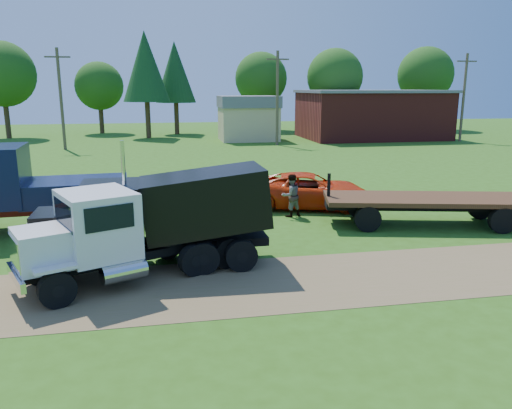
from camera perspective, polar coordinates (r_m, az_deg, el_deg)
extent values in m
plane|color=#2E5512|center=(15.36, 10.20, -8.21)|extent=(140.00, 140.00, 0.00)
cube|color=brown|center=(15.36, 10.20, -8.19)|extent=(120.00, 4.20, 0.01)
cube|color=black|center=(15.44, -13.42, -5.46)|extent=(6.37, 3.47, 0.26)
cylinder|color=black|center=(13.99, -21.78, -9.03)|extent=(1.01, 0.68, 0.97)
cylinder|color=black|center=(13.99, -21.78, -9.03)|extent=(0.44, 0.44, 0.34)
cylinder|color=black|center=(15.73, -23.40, -6.72)|extent=(1.01, 0.68, 0.97)
cylinder|color=black|center=(15.73, -23.40, -6.72)|extent=(0.44, 0.44, 0.34)
cylinder|color=black|center=(15.24, -7.10, -6.32)|extent=(1.01, 0.68, 0.97)
cylinder|color=black|center=(15.24, -7.10, -6.32)|extent=(0.44, 0.44, 0.34)
cylinder|color=black|center=(16.85, -10.11, -4.50)|extent=(1.01, 0.68, 0.97)
cylinder|color=black|center=(16.85, -10.11, -4.50)|extent=(0.44, 0.44, 0.34)
cylinder|color=black|center=(15.77, -3.40, -5.56)|extent=(1.01, 0.68, 0.97)
cylinder|color=black|center=(15.77, -3.40, -5.56)|extent=(0.44, 0.44, 0.34)
cylinder|color=black|center=(17.33, -6.67, -3.88)|extent=(1.01, 0.68, 0.97)
cylinder|color=black|center=(17.33, -6.67, -3.88)|extent=(0.44, 0.44, 0.34)
cube|color=silver|center=(14.58, -22.78, -4.54)|extent=(2.06, 2.02, 1.06)
cube|color=silver|center=(14.47, -25.83, -5.16)|extent=(0.60, 1.24, 0.88)
cube|color=silver|center=(14.66, -25.76, -7.48)|extent=(0.95, 1.90, 0.26)
cube|color=silver|center=(14.79, -17.61, -2.10)|extent=(2.55, 2.69, 1.85)
cube|color=black|center=(14.47, -21.14, -1.09)|extent=(0.76, 1.63, 0.75)
cube|color=black|center=(13.71, -16.38, -1.49)|extent=(1.22, 0.57, 0.66)
cube|color=black|center=(15.69, -18.89, 0.16)|extent=(1.22, 0.57, 0.66)
cube|color=silver|center=(13.79, -21.99, -6.82)|extent=(1.13, 0.79, 0.09)
cube|color=silver|center=(15.55, -23.60, -4.74)|extent=(1.13, 0.79, 0.09)
cylinder|color=silver|center=(14.32, -14.86, -7.42)|extent=(1.34, 0.99, 0.53)
cylinder|color=silver|center=(15.49, -14.65, -0.38)|extent=(0.16, 0.16, 4.05)
cylinder|color=black|center=(15.77, -9.88, -4.13)|extent=(1.28, 1.28, 0.11)
cube|color=black|center=(16.09, -11.61, -4.52)|extent=(7.29, 1.05, 0.27)
cylinder|color=black|center=(15.52, -21.72, -6.78)|extent=(1.01, 0.34, 1.00)
cylinder|color=black|center=(15.52, -21.72, -6.78)|extent=(0.36, 0.34, 0.35)
cylinder|color=black|center=(17.30, -20.70, -4.65)|extent=(1.01, 0.34, 1.00)
cylinder|color=black|center=(17.30, -20.70, -4.65)|extent=(0.36, 0.34, 0.35)
cylinder|color=black|center=(15.32, -6.06, -6.12)|extent=(1.01, 0.34, 1.00)
cylinder|color=black|center=(15.32, -6.06, -6.12)|extent=(0.36, 0.34, 0.35)
cylinder|color=black|center=(17.13, -6.73, -4.04)|extent=(1.01, 0.34, 1.00)
cylinder|color=black|center=(17.13, -6.73, -4.04)|extent=(0.36, 0.34, 0.35)
cylinder|color=black|center=(15.47, -1.68, -5.86)|extent=(1.01, 0.34, 1.00)
cylinder|color=black|center=(15.47, -1.68, -5.86)|extent=(0.36, 0.34, 0.35)
cylinder|color=black|center=(17.26, -2.81, -3.82)|extent=(1.01, 0.34, 1.00)
cylinder|color=black|center=(17.26, -2.81, -3.82)|extent=(0.36, 0.34, 0.35)
cube|color=black|center=(16.13, -21.13, -2.58)|extent=(1.67, 1.58, 1.09)
cube|color=silver|center=(16.30, -23.96, -2.85)|extent=(0.10, 1.37, 0.91)
cube|color=black|center=(15.85, -16.07, -0.94)|extent=(1.86, 2.22, 1.82)
cube|color=black|center=(15.86, -19.37, 0.35)|extent=(0.08, 1.82, 0.73)
cube|color=black|center=(15.83, -5.90, 0.34)|extent=(4.03, 2.26, 2.21)
cube|color=maroon|center=(21.59, -24.47, -0.43)|extent=(7.98, 1.70, 0.34)
cylinder|color=black|center=(20.21, -17.64, -1.55)|extent=(1.27, 0.49, 1.24)
cylinder|color=black|center=(20.21, -17.64, -1.55)|extent=(0.47, 0.45, 0.44)
cylinder|color=black|center=(22.52, -17.40, -0.05)|extent=(1.27, 0.49, 1.24)
cylinder|color=black|center=(22.52, -17.40, -0.05)|extent=(0.47, 0.45, 0.44)
cube|color=black|center=(21.23, -19.81, 1.49)|extent=(4.14, 2.88, 0.91)
imported|color=red|center=(23.71, 6.11, 1.61)|extent=(6.39, 4.16, 1.63)
cube|color=#3A2612|center=(21.63, 19.03, 0.58)|extent=(8.67, 4.33, 0.19)
cube|color=black|center=(21.68, 18.98, -0.09)|extent=(8.34, 2.91, 0.26)
cylinder|color=black|center=(20.12, 12.66, -1.60)|extent=(1.08, 0.54, 1.04)
cylinder|color=black|center=(22.21, 11.69, -0.17)|extent=(1.08, 0.54, 1.04)
cylinder|color=black|center=(21.66, 26.33, -1.63)|extent=(1.08, 0.54, 1.04)
cylinder|color=black|center=(23.61, 24.25, -0.28)|extent=(1.08, 0.54, 1.04)
cube|color=black|center=(20.73, 8.32, 2.11)|extent=(0.15, 0.15, 1.04)
imported|color=#999999|center=(21.92, 4.00, 1.04)|extent=(1.09, 0.96, 1.89)
cube|color=maroon|center=(58.25, 13.03, 9.88)|extent=(15.00, 10.00, 5.00)
cube|color=slate|center=(58.17, 13.16, 12.48)|extent=(15.40, 10.40, 0.30)
cube|color=tan|center=(54.25, -0.88, 9.25)|extent=(6.00, 5.00, 3.60)
cube|color=slate|center=(54.13, -0.89, 11.67)|extent=(6.20, 5.40, 1.20)
cylinder|color=brown|center=(49.11, -21.39, 11.10)|extent=(0.28, 0.28, 9.00)
cube|color=brown|center=(49.17, -21.76, 15.40)|extent=(2.20, 0.14, 0.14)
cylinder|color=brown|center=(49.62, 2.45, 11.99)|extent=(0.28, 0.28, 9.00)
cube|color=brown|center=(49.68, 2.49, 16.26)|extent=(2.20, 0.14, 0.14)
cylinder|color=brown|center=(57.56, 22.63, 11.18)|extent=(0.28, 0.28, 9.00)
cube|color=brown|center=(57.61, 22.96, 14.84)|extent=(2.20, 0.14, 0.14)
cylinder|color=#321D14|center=(63.01, -26.54, 8.51)|extent=(0.56, 0.56, 3.77)
sphere|color=#194C13|center=(62.92, -27.02, 13.15)|extent=(7.11, 7.11, 7.11)
cylinder|color=#321D14|center=(65.84, -17.24, 9.15)|extent=(0.56, 0.56, 3.10)
sphere|color=#194C13|center=(65.71, -17.50, 12.80)|extent=(5.85, 5.85, 5.85)
cylinder|color=#321D14|center=(62.56, -9.06, 9.73)|extent=(0.56, 0.56, 3.85)
cone|color=#10361B|center=(62.48, -9.24, 14.71)|extent=(4.84, 4.84, 7.15)
cylinder|color=#321D14|center=(67.45, 0.56, 10.03)|extent=(0.56, 0.56, 3.62)
sphere|color=#194C13|center=(67.36, 0.57, 14.21)|extent=(6.82, 6.82, 6.82)
cylinder|color=#321D14|center=(65.67, 8.84, 9.83)|extent=(0.56, 0.56, 3.71)
sphere|color=#194C13|center=(65.58, 9.00, 14.23)|extent=(7.00, 7.00, 7.00)
cylinder|color=#321D14|center=(72.77, 18.48, 9.71)|extent=(0.56, 0.56, 3.90)
sphere|color=#194C13|center=(72.70, 18.79, 13.86)|extent=(7.35, 7.35, 7.35)
cylinder|color=#321D14|center=(58.14, -12.24, 9.46)|extent=(0.56, 0.56, 4.09)
cone|color=#10361B|center=(58.08, -12.52, 15.16)|extent=(5.14, 5.14, 7.59)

